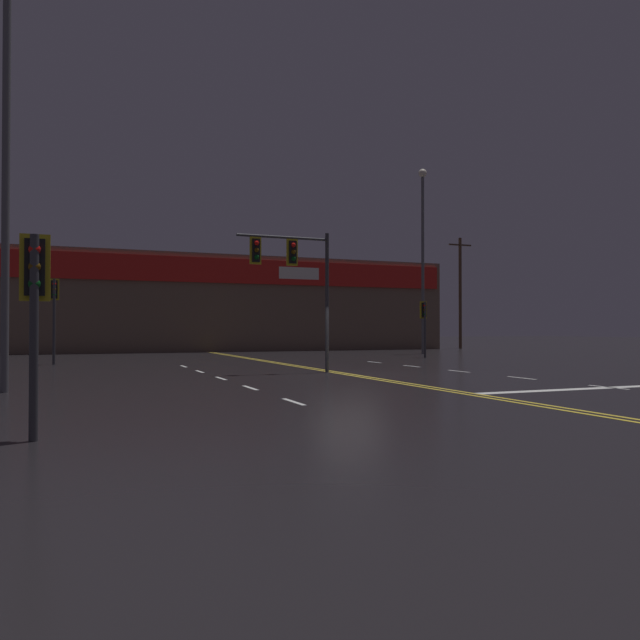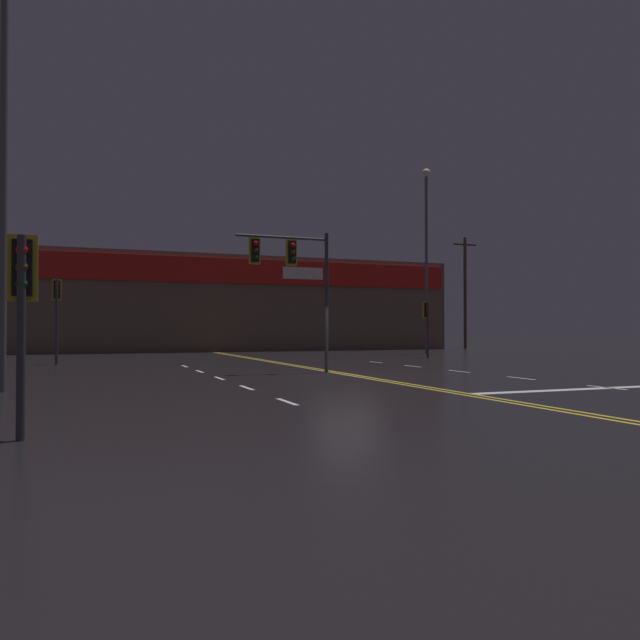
% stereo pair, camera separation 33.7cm
% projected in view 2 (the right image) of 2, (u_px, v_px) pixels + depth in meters
% --- Properties ---
extents(ground_plane, '(200.00, 200.00, 0.00)m').
position_uv_depth(ground_plane, '(348.00, 375.00, 22.34)').
color(ground_plane, black).
extents(road_markings, '(13.89, 60.00, 0.01)m').
position_uv_depth(road_markings, '(387.00, 376.00, 21.41)').
color(road_markings, gold).
rests_on(road_markings, ground).
extents(traffic_signal_median, '(3.59, 0.36, 5.28)m').
position_uv_depth(traffic_signal_median, '(290.00, 265.00, 23.11)').
color(traffic_signal_median, '#38383D').
rests_on(traffic_signal_median, ground).
extents(traffic_signal_corner_northwest, '(0.42, 0.36, 3.97)m').
position_uv_depth(traffic_signal_corner_northwest, '(57.00, 302.00, 28.93)').
color(traffic_signal_corner_northwest, '#38383D').
rests_on(traffic_signal_corner_northwest, ground).
extents(traffic_signal_corner_northeast, '(0.42, 0.36, 3.24)m').
position_uv_depth(traffic_signal_corner_northeast, '(427.00, 316.00, 35.82)').
color(traffic_signal_corner_northeast, '#38383D').
rests_on(traffic_signal_corner_northeast, ground).
extents(traffic_signal_corner_southwest, '(0.42, 0.36, 3.03)m').
position_uv_depth(traffic_signal_corner_southwest, '(22.00, 289.00, 9.21)').
color(traffic_signal_corner_southwest, '#38383D').
rests_on(traffic_signal_corner_southwest, ground).
extents(streetlight_near_right, '(0.56, 0.56, 12.24)m').
position_uv_depth(streetlight_near_right, '(4.00, 102.00, 16.23)').
color(streetlight_near_right, '#59595E').
rests_on(streetlight_near_right, ground).
extents(streetlight_median_approach, '(0.56, 0.56, 12.36)m').
position_uv_depth(streetlight_median_approach, '(426.00, 240.00, 41.47)').
color(streetlight_median_approach, '#59595E').
rests_on(streetlight_median_approach, ground).
extents(building_backdrop, '(38.63, 10.23, 7.11)m').
position_uv_depth(building_backdrop, '(201.00, 305.00, 49.41)').
color(building_backdrop, brown).
rests_on(building_backdrop, ground).
extents(utility_pole_row, '(45.73, 0.26, 9.66)m').
position_uv_depth(utility_pole_row, '(207.00, 283.00, 45.01)').
color(utility_pole_row, '#4C3828').
rests_on(utility_pole_row, ground).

